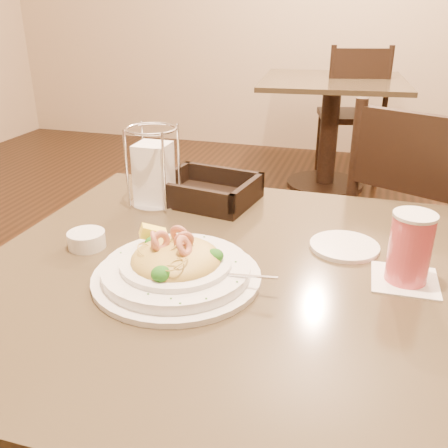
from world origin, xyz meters
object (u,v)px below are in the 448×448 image
(butter_ramekin, at_px, (87,240))
(side_plate, at_px, (344,246))
(dining_chair_near, at_px, (420,240))
(napkin_caddy, at_px, (154,172))
(dining_chair_far, at_px, (352,110))
(bread_basket, at_px, (208,192))
(background_table, at_px, (330,115))
(drink_glass, at_px, (410,249))
(main_table, at_px, (221,366))
(pasta_bowl, at_px, (176,266))

(butter_ramekin, bearing_deg, side_plate, 16.01)
(dining_chair_near, distance_m, butter_ramekin, 1.04)
(napkin_caddy, distance_m, butter_ramekin, 0.27)
(dining_chair_far, relative_size, bread_basket, 3.72)
(background_table, distance_m, drink_glass, 2.57)
(main_table, relative_size, napkin_caddy, 4.73)
(dining_chair_near, distance_m, napkin_caddy, 0.88)
(main_table, height_order, background_table, same)
(drink_glass, bearing_deg, main_table, -171.66)
(main_table, distance_m, side_plate, 0.35)
(butter_ramekin, bearing_deg, bread_basket, 64.00)
(dining_chair_near, bearing_deg, dining_chair_far, -55.99)
(napkin_caddy, xyz_separation_m, butter_ramekin, (-0.04, -0.25, -0.07))
(drink_glass, xyz_separation_m, napkin_caddy, (-0.57, 0.21, 0.02))
(side_plate, height_order, butter_ramekin, butter_ramekin)
(dining_chair_far, bearing_deg, bread_basket, 71.47)
(main_table, xyz_separation_m, bread_basket, (-0.13, 0.32, 0.25))
(dining_chair_near, height_order, bread_basket, dining_chair_near)
(pasta_bowl, distance_m, napkin_caddy, 0.38)
(dining_chair_far, xyz_separation_m, pasta_bowl, (-0.16, -2.83, 0.26))
(main_table, relative_size, side_plate, 6.56)
(side_plate, bearing_deg, butter_ramekin, -163.99)
(pasta_bowl, height_order, butter_ramekin, pasta_bowl)
(pasta_bowl, height_order, side_plate, pasta_bowl)
(main_table, relative_size, drink_glass, 7.02)
(drink_glass, xyz_separation_m, side_plate, (-0.11, 0.10, -0.06))
(dining_chair_near, bearing_deg, side_plate, 95.48)
(main_table, height_order, pasta_bowl, pasta_bowl)
(side_plate, bearing_deg, drink_glass, -41.69)
(bread_basket, bearing_deg, dining_chair_near, 37.28)
(background_table, xyz_separation_m, butter_ramekin, (-0.25, -2.58, 0.24))
(drink_glass, distance_m, butter_ramekin, 0.61)
(dining_chair_near, distance_m, bread_basket, 0.74)
(background_table, height_order, napkin_caddy, napkin_caddy)
(dining_chair_near, bearing_deg, drink_glass, 106.95)
(background_table, relative_size, napkin_caddy, 5.16)
(background_table, relative_size, drink_glass, 7.66)
(dining_chair_far, bearing_deg, pasta_bowl, 73.54)
(napkin_caddy, bearing_deg, bread_basket, 26.22)
(dining_chair_far, xyz_separation_m, drink_glass, (0.23, -2.72, 0.29))
(dining_chair_far, bearing_deg, butter_ramekin, 68.95)
(dining_chair_far, relative_size, pasta_bowl, 2.81)
(pasta_bowl, distance_m, side_plate, 0.35)
(pasta_bowl, height_order, bread_basket, pasta_bowl)
(main_table, relative_size, pasta_bowl, 2.72)
(napkin_caddy, relative_size, butter_ramekin, 2.56)
(background_table, relative_size, dining_chair_near, 1.06)
(butter_ramekin, bearing_deg, dining_chair_near, 46.12)
(main_table, bearing_deg, side_plate, 34.62)
(main_table, bearing_deg, butter_ramekin, 178.97)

